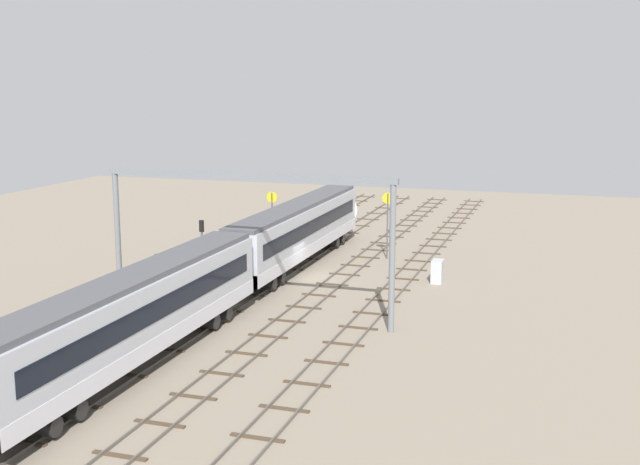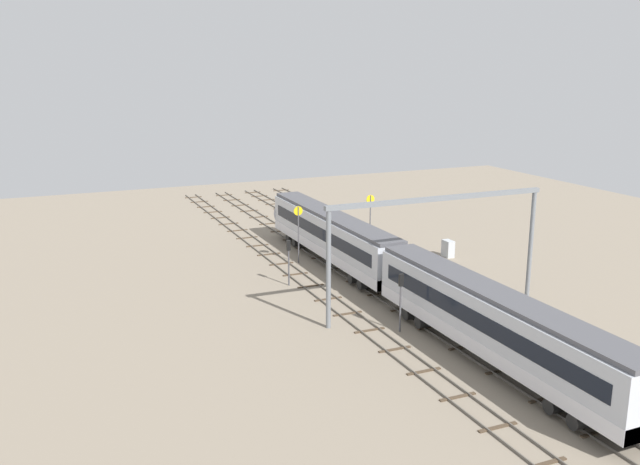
{
  "view_description": "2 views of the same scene",
  "coord_description": "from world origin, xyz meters",
  "px_view_note": "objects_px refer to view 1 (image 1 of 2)",
  "views": [
    {
      "loc": [
        -55.58,
        -18.8,
        14.54
      ],
      "look_at": [
        5.27,
        0.87,
        2.44
      ],
      "focal_mm": 45.18,
      "sensor_mm": 36.0,
      "label": 1
    },
    {
      "loc": [
        -53.85,
        28.33,
        18.69
      ],
      "look_at": [
        7.62,
        1.85,
        2.18
      ],
      "focal_mm": 38.36,
      "sensor_mm": 36.0,
      "label": 2
    }
  ],
  "objects_px": {
    "train": "(238,264)",
    "speed_sign_near_foreground": "(388,216)",
    "signal_light_trackside_approach": "(202,238)",
    "overhead_gantry": "(247,210)",
    "speed_sign_mid_trackside": "(272,216)",
    "signal_light_trackside_departure": "(159,278)",
    "relay_cabinet": "(437,271)"
  },
  "relations": [
    {
      "from": "speed_sign_mid_trackside",
      "to": "speed_sign_near_foreground",
      "type": "bearing_deg",
      "value": -73.73
    },
    {
      "from": "train",
      "to": "speed_sign_mid_trackside",
      "type": "height_order",
      "value": "speed_sign_mid_trackside"
    },
    {
      "from": "train",
      "to": "signal_light_trackside_departure",
      "type": "distance_m",
      "value": 6.45
    },
    {
      "from": "speed_sign_mid_trackside",
      "to": "signal_light_trackside_departure",
      "type": "distance_m",
      "value": 19.3
    },
    {
      "from": "speed_sign_mid_trackside",
      "to": "signal_light_trackside_departure",
      "type": "height_order",
      "value": "speed_sign_mid_trackside"
    },
    {
      "from": "signal_light_trackside_approach",
      "to": "signal_light_trackside_departure",
      "type": "xyz_separation_m",
      "value": [
        -13.07,
        -3.55,
        0.17
      ]
    },
    {
      "from": "speed_sign_near_foreground",
      "to": "relay_cabinet",
      "type": "distance_m",
      "value": 8.93
    },
    {
      "from": "overhead_gantry",
      "to": "relay_cabinet",
      "type": "distance_m",
      "value": 16.93
    },
    {
      "from": "signal_light_trackside_departure",
      "to": "relay_cabinet",
      "type": "height_order",
      "value": "signal_light_trackside_departure"
    },
    {
      "from": "signal_light_trackside_departure",
      "to": "relay_cabinet",
      "type": "bearing_deg",
      "value": -42.97
    },
    {
      "from": "train",
      "to": "relay_cabinet",
      "type": "xyz_separation_m",
      "value": [
        9.42,
        -11.66,
        -1.82
      ]
    },
    {
      "from": "overhead_gantry",
      "to": "signal_light_trackside_departure",
      "type": "relative_size",
      "value": 4.31
    },
    {
      "from": "overhead_gantry",
      "to": "signal_light_trackside_approach",
      "type": "bearing_deg",
      "value": 38.39
    },
    {
      "from": "overhead_gantry",
      "to": "speed_sign_mid_trackside",
      "type": "height_order",
      "value": "overhead_gantry"
    },
    {
      "from": "train",
      "to": "overhead_gantry",
      "type": "distance_m",
      "value": 5.6
    },
    {
      "from": "train",
      "to": "speed_sign_mid_trackside",
      "type": "relative_size",
      "value": 9.06
    },
    {
      "from": "overhead_gantry",
      "to": "signal_light_trackside_departure",
      "type": "height_order",
      "value": "overhead_gantry"
    },
    {
      "from": "signal_light_trackside_approach",
      "to": "signal_light_trackside_departure",
      "type": "height_order",
      "value": "signal_light_trackside_departure"
    },
    {
      "from": "train",
      "to": "signal_light_trackside_approach",
      "type": "height_order",
      "value": "train"
    },
    {
      "from": "relay_cabinet",
      "to": "speed_sign_near_foreground",
      "type": "bearing_deg",
      "value": 38.78
    },
    {
      "from": "speed_sign_near_foreground",
      "to": "signal_light_trackside_approach",
      "type": "xyz_separation_m",
      "value": [
        -8.88,
        12.49,
        -0.89
      ]
    },
    {
      "from": "train",
      "to": "signal_light_trackside_departure",
      "type": "xyz_separation_m",
      "value": [
        -5.89,
        2.61,
        0.19
      ]
    },
    {
      "from": "speed_sign_near_foreground",
      "to": "train",
      "type": "bearing_deg",
      "value": 158.49
    },
    {
      "from": "overhead_gantry",
      "to": "speed_sign_near_foreground",
      "type": "relative_size",
      "value": 3.39
    },
    {
      "from": "speed_sign_near_foreground",
      "to": "signal_light_trackside_departure",
      "type": "distance_m",
      "value": 23.71
    },
    {
      "from": "train",
      "to": "speed_sign_near_foreground",
      "type": "distance_m",
      "value": 17.28
    },
    {
      "from": "speed_sign_mid_trackside",
      "to": "train",
      "type": "bearing_deg",
      "value": -168.2
    },
    {
      "from": "speed_sign_near_foreground",
      "to": "speed_sign_mid_trackside",
      "type": "height_order",
      "value": "speed_sign_mid_trackside"
    },
    {
      "from": "train",
      "to": "speed_sign_near_foreground",
      "type": "xyz_separation_m",
      "value": [
        16.06,
        -6.33,
        0.91
      ]
    },
    {
      "from": "signal_light_trackside_approach",
      "to": "relay_cabinet",
      "type": "xyz_separation_m",
      "value": [
        2.24,
        -17.82,
        -1.84
      ]
    },
    {
      "from": "train",
      "to": "speed_sign_mid_trackside",
      "type": "xyz_separation_m",
      "value": [
        13.39,
        2.8,
        0.9
      ]
    },
    {
      "from": "relay_cabinet",
      "to": "signal_light_trackside_departure",
      "type": "bearing_deg",
      "value": 137.03
    }
  ]
}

